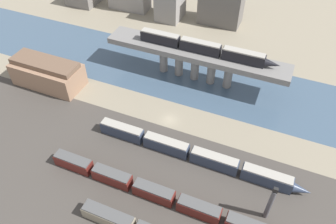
% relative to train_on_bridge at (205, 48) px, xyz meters
% --- Properties ---
extents(ground_plane, '(400.00, 400.00, 0.00)m').
position_rel_train_on_bridge_xyz_m(ground_plane, '(-2.75, -21.69, -12.60)').
color(ground_plane, gray).
extents(railbed_yard, '(280.00, 42.00, 0.01)m').
position_rel_train_on_bridge_xyz_m(railbed_yard, '(-2.75, -45.69, -12.60)').
color(railbed_yard, '#423D38').
rests_on(railbed_yard, ground).
extents(river_water, '(320.00, 28.14, 0.01)m').
position_rel_train_on_bridge_xyz_m(river_water, '(-2.75, 0.00, -12.60)').
color(river_water, '#3D5166').
rests_on(river_water, ground).
extents(bridge, '(59.52, 8.85, 10.81)m').
position_rel_train_on_bridge_xyz_m(bridge, '(-2.75, -0.00, -4.06)').
color(bridge, slate).
rests_on(bridge, ground).
extents(train_on_bridge, '(44.71, 2.73, 3.67)m').
position_rel_train_on_bridge_xyz_m(train_on_bridge, '(0.00, 0.00, 0.00)').
color(train_on_bridge, black).
rests_on(train_on_bridge, bridge).
extents(train_yard_mid, '(58.42, 2.99, 3.55)m').
position_rel_train_on_bridge_xyz_m(train_yard_mid, '(5.02, -46.67, -10.87)').
color(train_yard_mid, '#5B1E19').
rests_on(train_yard_mid, ground).
extents(train_yard_far, '(56.59, 2.81, 3.91)m').
position_rel_train_on_bridge_xyz_m(train_yard_far, '(8.83, -32.44, -10.69)').
color(train_yard_far, '#2D384C').
rests_on(train_yard_far, ground).
extents(warehouse_building, '(22.53, 10.49, 9.06)m').
position_rel_train_on_bridge_xyz_m(warehouse_building, '(-45.64, -21.24, -8.30)').
color(warehouse_building, '#937056').
rests_on(warehouse_building, ground).
extents(signal_tower, '(1.08, 1.08, 11.27)m').
position_rel_train_on_bridge_xyz_m(signal_tower, '(29.06, -41.50, -7.19)').
color(signal_tower, '#4C4C51').
rests_on(signal_tower, ground).
extents(city_block_center, '(9.85, 11.94, 14.31)m').
position_rel_train_on_bridge_xyz_m(city_block_center, '(-26.28, 35.36, -5.45)').
color(city_block_center, gray).
rests_on(city_block_center, ground).
extents(city_block_right, '(17.16, 9.92, 14.61)m').
position_rel_train_on_bridge_xyz_m(city_block_right, '(-5.74, 39.85, -5.30)').
color(city_block_right, '#605B56').
rests_on(city_block_right, ground).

